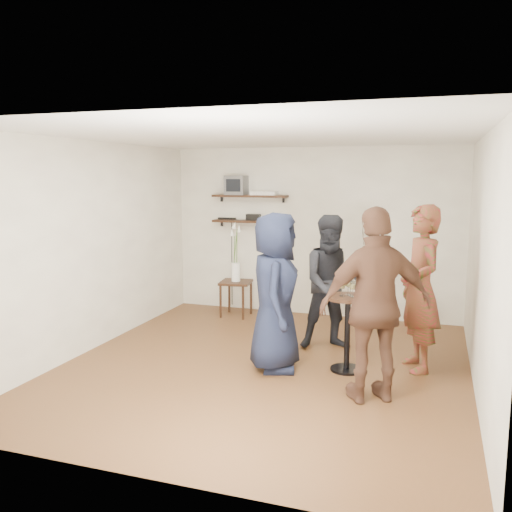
{
  "coord_description": "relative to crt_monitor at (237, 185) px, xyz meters",
  "views": [
    {
      "loc": [
        1.81,
        -5.7,
        2.18
      ],
      "look_at": [
        -0.24,
        0.4,
        1.21
      ],
      "focal_mm": 38.0,
      "sensor_mm": 36.0,
      "label": 1
    }
  ],
  "objects": [
    {
      "name": "shelf_lower",
      "position": [
        0.22,
        0.0,
        -0.57
      ],
      "size": [
        1.2,
        0.25,
        0.04
      ],
      "primitive_type": "cube",
      "color": "black",
      "rests_on": "room"
    },
    {
      "name": "person_navy",
      "position": [
        1.36,
        -2.41,
        -1.13
      ],
      "size": [
        0.76,
        0.98,
        1.77
      ],
      "primitive_type": "imported",
      "rotation": [
        0.0,
        0.0,
        1.82
      ],
      "color": "black",
      "rests_on": "room"
    },
    {
      "name": "person_dark",
      "position": [
        1.83,
        -1.47,
        -1.17
      ],
      "size": [
        1.0,
        0.91,
        1.69
      ],
      "primitive_type": "imported",
      "rotation": [
        0.0,
        0.0,
        0.39
      ],
      "color": "black",
      "rests_on": "room"
    },
    {
      "name": "shelf_upper",
      "position": [
        0.22,
        0.0,
        -0.17
      ],
      "size": [
        1.2,
        0.25,
        0.04
      ],
      "primitive_type": "cube",
      "color": "black",
      "rests_on": "room"
    },
    {
      "name": "side_table",
      "position": [
        0.12,
        -0.37,
        -1.56
      ],
      "size": [
        0.51,
        0.51,
        0.55
      ],
      "rotation": [
        0.0,
        0.0,
        0.13
      ],
      "color": "black",
      "rests_on": "room"
    },
    {
      "name": "power_strip",
      "position": [
        -0.19,
        0.05,
        -0.54
      ],
      "size": [
        0.3,
        0.05,
        0.03
      ],
      "primitive_type": "cube",
      "color": "black",
      "rests_on": "shelf_lower"
    },
    {
      "name": "wine_glass_bl",
      "position": [
        2.13,
        -2.16,
        -1.01
      ],
      "size": [
        0.07,
        0.07,
        0.22
      ],
      "color": "silver",
      "rests_on": "drinks_table"
    },
    {
      "name": "person_plaid",
      "position": [
        2.89,
        -1.91,
        -1.09
      ],
      "size": [
        0.67,
        0.8,
        1.86
      ],
      "primitive_type": "imported",
      "rotation": [
        0.0,
        0.0,
        -1.18
      ],
      "color": "red",
      "rests_on": "room"
    },
    {
      "name": "wine_glass_fl",
      "position": [
        2.07,
        -2.24,
        -1.03
      ],
      "size": [
        0.06,
        0.06,
        0.19
      ],
      "color": "silver",
      "rests_on": "drinks_table"
    },
    {
      "name": "crt_monitor",
      "position": [
        0.0,
        0.0,
        0.0
      ],
      "size": [
        0.32,
        0.3,
        0.3
      ],
      "primitive_type": "cube",
      "color": "#59595B",
      "rests_on": "shelf_upper"
    },
    {
      "name": "radio",
      "position": [
        0.28,
        0.0,
        -0.5
      ],
      "size": [
        0.22,
        0.1,
        0.1
      ],
      "primitive_type": "cube",
      "color": "black",
      "rests_on": "shelf_lower"
    },
    {
      "name": "person_brown",
      "position": [
        2.52,
        -2.93,
        -1.07
      ],
      "size": [
        1.2,
        0.92,
        1.89
      ],
      "primitive_type": "imported",
      "rotation": [
        0.0,
        0.0,
        3.63
      ],
      "color": "#4F3022",
      "rests_on": "room"
    },
    {
      "name": "dvd_deck",
      "position": [
        0.46,
        0.0,
        -0.12
      ],
      "size": [
        0.4,
        0.24,
        0.06
      ],
      "primitive_type": "cube",
      "color": "silver",
      "rests_on": "shelf_upper"
    },
    {
      "name": "drinks_table",
      "position": [
        2.14,
        -2.21,
        -1.47
      ],
      "size": [
        0.47,
        0.47,
        0.86
      ],
      "color": "black",
      "rests_on": "room"
    },
    {
      "name": "vase_lilies",
      "position": [
        0.12,
        -0.37,
        -1.17
      ],
      "size": [
        0.19,
        0.19,
        0.94
      ],
      "rotation": [
        0.0,
        0.0,
        0.13
      ],
      "color": "white",
      "rests_on": "side_table"
    },
    {
      "name": "room",
      "position": [
        1.22,
        -2.38,
        -0.72
      ],
      "size": [
        4.58,
        5.08,
        2.68
      ],
      "color": "#4D3119",
      "rests_on": "ground"
    },
    {
      "name": "wine_glass_br",
      "position": [
        2.16,
        -2.19,
        -1.02
      ],
      "size": [
        0.07,
        0.07,
        0.21
      ],
      "color": "silver",
      "rests_on": "drinks_table"
    },
    {
      "name": "wine_glass_fr",
      "position": [
        2.19,
        -2.24,
        -1.03
      ],
      "size": [
        0.06,
        0.06,
        0.19
      ],
      "color": "silver",
      "rests_on": "drinks_table"
    }
  ]
}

